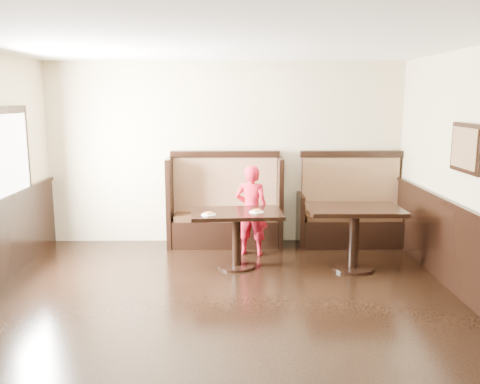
{
  "coord_description": "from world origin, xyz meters",
  "views": [
    {
      "loc": [
        0.13,
        -4.37,
        2.24
      ],
      "look_at": [
        0.22,
        2.35,
        1.0
      ],
      "focal_mm": 38.0,
      "sensor_mm": 36.0,
      "label": 1
    }
  ],
  "objects_px": {
    "table_main": "(236,225)",
    "table_neighbor": "(354,223)",
    "child": "(251,210)",
    "booth_neighbor": "(351,214)",
    "booth_main": "(225,211)"
  },
  "relations": [
    {
      "from": "table_main",
      "to": "table_neighbor",
      "type": "xyz_separation_m",
      "value": [
        1.55,
        -0.11,
        0.04
      ]
    },
    {
      "from": "table_main",
      "to": "child",
      "type": "distance_m",
      "value": 0.6
    },
    {
      "from": "booth_neighbor",
      "to": "table_main",
      "type": "xyz_separation_m",
      "value": [
        -1.78,
        -1.09,
        0.1
      ]
    },
    {
      "from": "table_neighbor",
      "to": "child",
      "type": "distance_m",
      "value": 1.49
    },
    {
      "from": "booth_neighbor",
      "to": "child",
      "type": "relative_size",
      "value": 1.25
    },
    {
      "from": "booth_neighbor",
      "to": "table_main",
      "type": "relative_size",
      "value": 1.32
    },
    {
      "from": "booth_main",
      "to": "table_main",
      "type": "distance_m",
      "value": 1.11
    },
    {
      "from": "table_neighbor",
      "to": "booth_neighbor",
      "type": "bearing_deg",
      "value": 79.71
    },
    {
      "from": "booth_main",
      "to": "child",
      "type": "bearing_deg",
      "value": -54.16
    },
    {
      "from": "booth_main",
      "to": "table_neighbor",
      "type": "distance_m",
      "value": 2.1
    },
    {
      "from": "booth_main",
      "to": "child",
      "type": "xyz_separation_m",
      "value": [
        0.39,
        -0.54,
        0.13
      ]
    },
    {
      "from": "table_neighbor",
      "to": "booth_main",
      "type": "bearing_deg",
      "value": 145.74
    },
    {
      "from": "booth_main",
      "to": "booth_neighbor",
      "type": "xyz_separation_m",
      "value": [
        1.95,
        -0.0,
        -0.05
      ]
    },
    {
      "from": "booth_main",
      "to": "booth_neighbor",
      "type": "height_order",
      "value": "same"
    },
    {
      "from": "booth_neighbor",
      "to": "table_main",
      "type": "bearing_deg",
      "value": -148.53
    }
  ]
}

